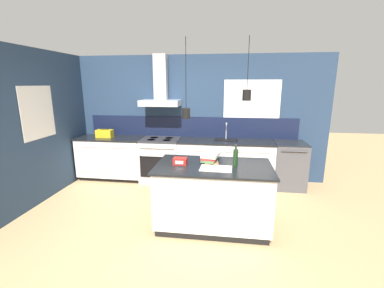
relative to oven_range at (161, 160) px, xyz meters
name	(u,v)px	position (x,y,z in m)	size (l,w,h in m)	color
ground_plane	(172,223)	(0.59, -1.69, -0.46)	(16.00, 16.00, 0.00)	tan
wall_back	(190,116)	(0.57, 0.32, 0.90)	(5.60, 2.08, 2.60)	navy
wall_left	(44,126)	(-1.84, -0.99, 0.85)	(0.08, 3.80, 2.60)	navy
counter_run_left	(112,158)	(-1.09, 0.01, 0.01)	(1.38, 0.64, 0.91)	black
counter_run_sink	(225,162)	(1.35, 0.01, 0.01)	(1.90, 0.64, 1.25)	black
oven_range	(161,160)	(0.00, 0.00, 0.00)	(0.81, 0.66, 0.91)	#B5B5BA
dishwasher	(289,165)	(2.59, 0.00, 0.00)	(0.60, 0.65, 0.91)	#4C4C51
kitchen_island	(213,195)	(1.19, -1.62, 0.00)	(1.62, 0.93, 0.91)	black
bottle_on_island	(235,157)	(1.49, -1.61, 0.58)	(0.07, 0.07, 0.30)	#193319
book_stack	(210,158)	(1.13, -1.48, 0.52)	(0.27, 0.37, 0.13)	olive
red_supply_box	(180,161)	(0.72, -1.64, 0.50)	(0.19, 0.14, 0.09)	red
paper_pile	(216,168)	(1.23, -1.76, 0.46)	(0.44, 0.31, 0.01)	silver
yellow_toolbox	(105,133)	(-1.21, 0.00, 0.54)	(0.34, 0.18, 0.19)	gold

